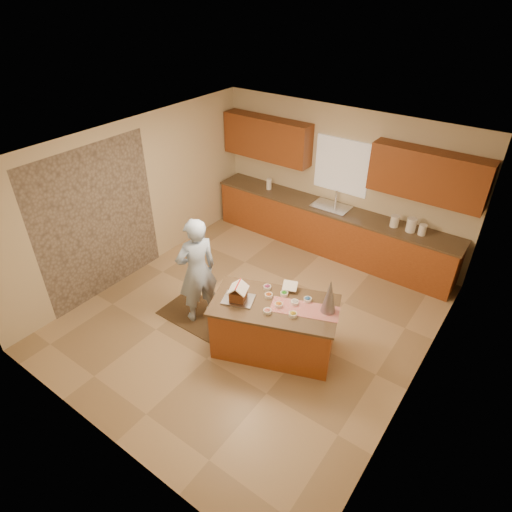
% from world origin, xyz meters
% --- Properties ---
extents(floor, '(5.50, 5.50, 0.00)m').
position_xyz_m(floor, '(0.00, 0.00, 0.00)').
color(floor, tan).
rests_on(floor, ground).
extents(ceiling, '(5.50, 5.50, 0.00)m').
position_xyz_m(ceiling, '(0.00, 0.00, 2.70)').
color(ceiling, silver).
rests_on(ceiling, floor).
extents(wall_back, '(5.50, 5.50, 0.00)m').
position_xyz_m(wall_back, '(0.00, 2.75, 1.35)').
color(wall_back, beige).
rests_on(wall_back, floor).
extents(wall_front, '(5.50, 5.50, 0.00)m').
position_xyz_m(wall_front, '(0.00, -2.75, 1.35)').
color(wall_front, beige).
rests_on(wall_front, floor).
extents(wall_left, '(5.50, 5.50, 0.00)m').
position_xyz_m(wall_left, '(-2.50, 0.00, 1.35)').
color(wall_left, beige).
rests_on(wall_left, floor).
extents(wall_right, '(5.50, 5.50, 0.00)m').
position_xyz_m(wall_right, '(2.50, 0.00, 1.35)').
color(wall_right, beige).
rests_on(wall_right, floor).
extents(stone_accent, '(0.00, 2.50, 2.50)m').
position_xyz_m(stone_accent, '(-2.48, -0.80, 1.25)').
color(stone_accent, gray).
rests_on(stone_accent, wall_left).
extents(window_curtain, '(1.05, 0.03, 1.00)m').
position_xyz_m(window_curtain, '(0.00, 2.72, 1.65)').
color(window_curtain, white).
rests_on(window_curtain, wall_back).
extents(back_counter_base, '(4.80, 0.60, 0.88)m').
position_xyz_m(back_counter_base, '(0.00, 2.45, 0.44)').
color(back_counter_base, '#974D1F').
rests_on(back_counter_base, floor).
extents(back_counter_top, '(4.85, 0.63, 0.04)m').
position_xyz_m(back_counter_top, '(0.00, 2.45, 0.90)').
color(back_counter_top, brown).
rests_on(back_counter_top, back_counter_base).
extents(upper_cabinet_left, '(1.85, 0.35, 0.80)m').
position_xyz_m(upper_cabinet_left, '(-1.55, 2.57, 1.90)').
color(upper_cabinet_left, brown).
rests_on(upper_cabinet_left, wall_back).
extents(upper_cabinet_right, '(1.85, 0.35, 0.80)m').
position_xyz_m(upper_cabinet_right, '(1.55, 2.57, 1.90)').
color(upper_cabinet_right, brown).
rests_on(upper_cabinet_right, wall_back).
extents(sink, '(0.70, 0.45, 0.12)m').
position_xyz_m(sink, '(0.00, 2.45, 0.89)').
color(sink, silver).
rests_on(sink, back_counter_top).
extents(faucet, '(0.03, 0.03, 0.28)m').
position_xyz_m(faucet, '(0.00, 2.63, 1.06)').
color(faucet, silver).
rests_on(faucet, back_counter_top).
extents(island_base, '(1.82, 1.35, 0.80)m').
position_xyz_m(island_base, '(0.66, -0.41, 0.40)').
color(island_base, '#974D1F').
rests_on(island_base, floor).
extents(island_top, '(1.92, 1.44, 0.04)m').
position_xyz_m(island_top, '(0.66, -0.41, 0.82)').
color(island_top, brown).
rests_on(island_top, island_base).
extents(table_runner, '(0.97, 0.63, 0.01)m').
position_xyz_m(table_runner, '(1.04, -0.27, 0.84)').
color(table_runner, '#B40C10').
rests_on(table_runner, island_top).
extents(baking_tray, '(0.50, 0.44, 0.02)m').
position_xyz_m(baking_tray, '(0.20, -0.63, 0.85)').
color(baking_tray, silver).
rests_on(baking_tray, island_top).
extents(cookbook, '(0.24, 0.22, 0.09)m').
position_xyz_m(cookbook, '(0.66, -0.04, 0.92)').
color(cookbook, white).
rests_on(cookbook, island_top).
extents(tinsel_tree, '(0.26, 0.26, 0.50)m').
position_xyz_m(tinsel_tree, '(1.31, -0.12, 1.09)').
color(tinsel_tree, '#A9A8B5').
rests_on(tinsel_tree, island_top).
extents(rug, '(1.18, 0.77, 0.01)m').
position_xyz_m(rug, '(-0.73, -0.50, 0.01)').
color(rug, black).
rests_on(rug, floor).
extents(boy, '(0.63, 0.75, 1.74)m').
position_xyz_m(boy, '(-0.68, -0.50, 0.88)').
color(boy, '#9DB9DF').
rests_on(boy, rug).
extents(canister_a, '(0.15, 0.15, 0.20)m').
position_xyz_m(canister_a, '(1.21, 2.45, 1.02)').
color(canister_a, white).
rests_on(canister_a, back_counter_top).
extents(canister_b, '(0.17, 0.17, 0.24)m').
position_xyz_m(canister_b, '(1.50, 2.45, 1.04)').
color(canister_b, white).
rests_on(canister_b, back_counter_top).
extents(canister_c, '(0.13, 0.13, 0.18)m').
position_xyz_m(canister_c, '(1.69, 2.45, 1.01)').
color(canister_c, white).
rests_on(canister_c, back_counter_top).
extents(paper_towel, '(0.10, 0.10, 0.22)m').
position_xyz_m(paper_towel, '(-1.40, 2.45, 1.03)').
color(paper_towel, white).
rests_on(paper_towel, back_counter_top).
extents(gingerbread_house, '(0.32, 0.33, 0.26)m').
position_xyz_m(gingerbread_house, '(0.20, -0.63, 0.96)').
color(gingerbread_house, brown).
rests_on(gingerbread_house, baking_tray).
extents(candy_bowls, '(0.71, 0.63, 0.05)m').
position_xyz_m(candy_bowls, '(0.72, -0.32, 0.86)').
color(candy_bowls, white).
rests_on(candy_bowls, island_top).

